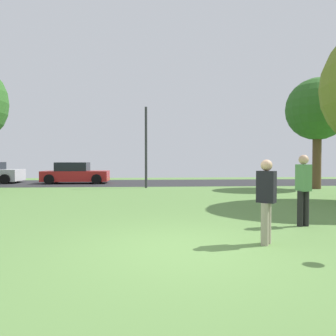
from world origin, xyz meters
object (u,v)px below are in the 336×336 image
oak_tree_center (317,110)px  parked_car_red (75,174)px  person_catcher (266,198)px  street_lamp_post (146,147)px  person_bystander (303,187)px

oak_tree_center → parked_car_red: oak_tree_center is taller
oak_tree_center → person_catcher: size_ratio=3.77×
person_catcher → street_lamp_post: bearing=138.8°
oak_tree_center → street_lamp_post: (-9.19, 1.17, -1.99)m
street_lamp_post → person_bystander: bearing=-70.3°
person_bystander → street_lamp_post: bearing=7.5°
person_bystander → oak_tree_center: bearing=-42.6°
oak_tree_center → person_bystander: (-5.45, -9.28, -3.31)m
person_bystander → parked_car_red: 16.43m
oak_tree_center → person_bystander: oak_tree_center is taller
person_catcher → parked_car_red: size_ratio=0.37×
parked_car_red → person_bystander: bearing=-59.1°
oak_tree_center → parked_car_red: size_ratio=1.40×
person_bystander → parked_car_red: (-8.45, 14.08, -0.30)m
person_bystander → person_catcher: bearing=123.7°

